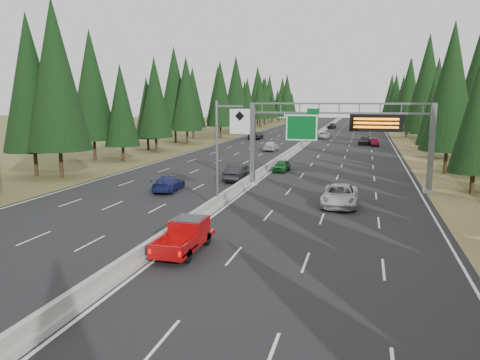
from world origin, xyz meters
The scene contains 19 objects.
road centered at (0.00, 80.00, 0.04)m, with size 32.00×260.00×0.08m, color black.
shoulder_right centered at (17.80, 80.00, 0.03)m, with size 3.60×260.00×0.06m, color olive.
shoulder_left centered at (-17.80, 80.00, 0.03)m, with size 3.60×260.00×0.06m, color #4C4A23.
median_barrier centered at (0.00, 80.00, 0.41)m, with size 0.70×260.00×0.85m.
sign_gantry centered at (8.92, 34.88, 5.27)m, with size 16.75×0.98×7.80m.
hov_sign_pole centered at (0.58, 24.97, 4.72)m, with size 2.80×0.50×8.00m.
tree_row_right centered at (22.09, 74.36, 9.27)m, with size 11.67×240.47×18.70m.
tree_row_left centered at (-22.15, 68.78, 9.47)m, with size 11.83×242.94×18.76m.
silver_minivan centered at (8.94, 27.97, 0.87)m, with size 2.64×5.72×1.59m, color silver.
red_pickup centered at (1.50, 14.86, 1.00)m, with size 1.83×5.12×1.67m.
car_ahead_green centered at (1.60, 44.01, 0.72)m, with size 1.50×3.74×1.27m, color #12521D.
car_ahead_dkred centered at (12.23, 77.57, 0.73)m, with size 1.37×3.92×1.29m, color #5A0C1A.
car_ahead_dkgrey centered at (10.59, 79.82, 0.77)m, with size 1.94×4.77×1.38m, color black.
car_ahead_white centered at (2.23, 91.38, 0.76)m, with size 2.25×4.87×1.35m, color #B8B8B8.
car_ahead_far centered at (1.50, 127.15, 0.86)m, with size 1.85×4.61×1.57m, color black.
car_onc_near centered at (-1.50, 36.77, 0.89)m, with size 1.71×4.90×1.62m, color black.
car_onc_blue centered at (-6.16, 30.00, 0.76)m, with size 1.92×4.72×1.37m, color navy.
car_onc_white centered at (-3.76, 65.07, 0.86)m, with size 1.85×4.61×1.57m, color silver.
car_onc_far centered at (-11.19, 86.35, 0.85)m, with size 2.57×5.56×1.55m, color black.
Camera 1 is at (10.60, -8.03, 8.15)m, focal length 35.00 mm.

